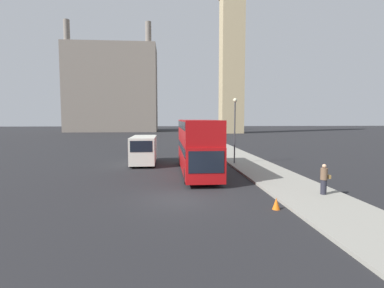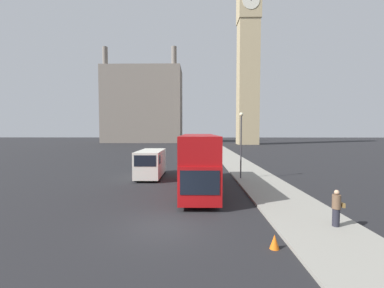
{
  "view_description": "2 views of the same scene",
  "coord_description": "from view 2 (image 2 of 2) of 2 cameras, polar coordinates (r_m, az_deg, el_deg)",
  "views": [
    {
      "loc": [
        -0.65,
        -15.52,
        4.24
      ],
      "look_at": [
        1.42,
        9.26,
        2.12
      ],
      "focal_mm": 28.0,
      "sensor_mm": 36.0,
      "label": 1
    },
    {
      "loc": [
        1.44,
        -11.71,
        4.47
      ],
      "look_at": [
        1.03,
        16.77,
        2.95
      ],
      "focal_mm": 24.0,
      "sensor_mm": 36.0,
      "label": 2
    }
  ],
  "objects": [
    {
      "name": "clock_tower",
      "position": [
        87.79,
        12.37,
        19.4
      ],
      "size": [
        6.78,
        6.95,
        57.02
      ],
      "color": "tan",
      "rests_on": "ground_plane"
    },
    {
      "name": "building_block_distant",
      "position": [
        99.57,
        -10.69,
        8.4
      ],
      "size": [
        28.45,
        15.03,
        33.63
      ],
      "color": "slate",
      "rests_on": "ground_plane"
    },
    {
      "name": "street_lamp",
      "position": [
        23.46,
        10.86,
        1.9
      ],
      "size": [
        0.36,
        0.36,
        5.92
      ],
      "color": "#38383D",
      "rests_on": "sidewalk_strip"
    },
    {
      "name": "sidewalk_strip",
      "position": [
        13.69,
        25.81,
        -15.97
      ],
      "size": [
        4.0,
        120.0,
        0.15
      ],
      "color": "gray",
      "rests_on": "ground_plane"
    },
    {
      "name": "pedestrian",
      "position": [
        13.54,
        29.43,
        -12.3
      ],
      "size": [
        0.53,
        0.37,
        1.65
      ],
      "color": "#23232D",
      "rests_on": "sidewalk_strip"
    },
    {
      "name": "traffic_cone",
      "position": [
        10.79,
        17.86,
        -19.95
      ],
      "size": [
        0.36,
        0.36,
        0.55
      ],
      "color": "orange",
      "rests_on": "ground_plane"
    },
    {
      "name": "white_van",
      "position": [
        24.59,
        -9.15,
        -4.2
      ],
      "size": [
        2.21,
        5.71,
        2.57
      ],
      "color": "silver",
      "rests_on": "ground_plane"
    },
    {
      "name": "ground_plane",
      "position": [
        12.62,
        -6.05,
        -17.7
      ],
      "size": [
        300.0,
        300.0,
        0.0
      ],
      "primitive_type": "plane",
      "color": "black"
    },
    {
      "name": "red_double_decker_bus",
      "position": [
        19.23,
        1.5,
        -3.4
      ],
      "size": [
        2.48,
        10.94,
        4.13
      ],
      "color": "#A80F11",
      "rests_on": "ground_plane"
    }
  ]
}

